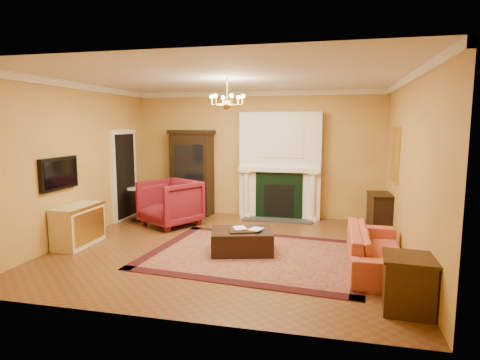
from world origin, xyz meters
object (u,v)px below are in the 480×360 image
(wingback_armchair, at_px, (170,201))
(end_table, at_px, (408,285))
(coral_sofa, at_px, (377,242))
(leather_ottoman, at_px, (242,241))
(commode, at_px, (78,225))
(pedestal_table, at_px, (137,202))
(console_table, at_px, (380,214))
(china_cabinet, at_px, (192,174))

(wingback_armchair, xyz_separation_m, end_table, (4.37, -3.21, -0.23))
(end_table, bearing_deg, coral_sofa, 98.58)
(leather_ottoman, bearing_deg, coral_sofa, -21.53)
(wingback_armchair, distance_m, commode, 2.07)
(pedestal_table, xyz_separation_m, end_table, (5.29, -3.44, -0.12))
(commode, relative_size, coral_sofa, 0.48)
(console_table, bearing_deg, wingback_armchair, 179.21)
(end_table, xyz_separation_m, leather_ottoman, (-2.42, 1.70, -0.11))
(pedestal_table, height_order, end_table, pedestal_table)
(console_table, bearing_deg, china_cabinet, 163.86)
(wingback_armchair, bearing_deg, commode, -90.92)
(commode, distance_m, coral_sofa, 5.23)
(commode, bearing_deg, end_table, -14.76)
(china_cabinet, height_order, wingback_armchair, china_cabinet)
(coral_sofa, bearing_deg, leather_ottoman, 83.79)
(china_cabinet, height_order, end_table, china_cabinet)
(console_table, bearing_deg, leather_ottoman, -148.27)
(pedestal_table, relative_size, leather_ottoman, 0.74)
(leather_ottoman, bearing_deg, pedestal_table, 133.92)
(leather_ottoman, bearing_deg, end_table, -50.07)
(wingback_armchair, relative_size, coral_sofa, 0.53)
(china_cabinet, xyz_separation_m, console_table, (4.35, -0.76, -0.60))
(commode, relative_size, end_table, 1.56)
(coral_sofa, distance_m, leather_ottoman, 2.22)
(wingback_armchair, bearing_deg, leather_ottoman, -7.07)
(china_cabinet, bearing_deg, console_table, -2.93)
(china_cabinet, xyz_separation_m, coral_sofa, (4.07, -2.95, -0.59))
(coral_sofa, relative_size, leather_ottoman, 2.02)
(wingback_armchair, xyz_separation_m, console_table, (4.43, 0.42, -0.16))
(console_table, bearing_deg, pedestal_table, 175.83)
(wingback_armchair, relative_size, pedestal_table, 1.44)
(wingback_armchair, xyz_separation_m, commode, (-1.08, -1.76, -0.18))
(commode, distance_m, leather_ottoman, 3.05)
(china_cabinet, bearing_deg, commode, -104.61)
(coral_sofa, bearing_deg, commode, 90.32)
(console_table, bearing_deg, coral_sofa, -103.45)
(china_cabinet, distance_m, pedestal_table, 1.49)
(leather_ottoman, bearing_deg, commode, 169.74)
(coral_sofa, height_order, end_table, coral_sofa)
(china_cabinet, height_order, console_table, china_cabinet)
(pedestal_table, relative_size, coral_sofa, 0.37)
(china_cabinet, relative_size, wingback_armchair, 1.79)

